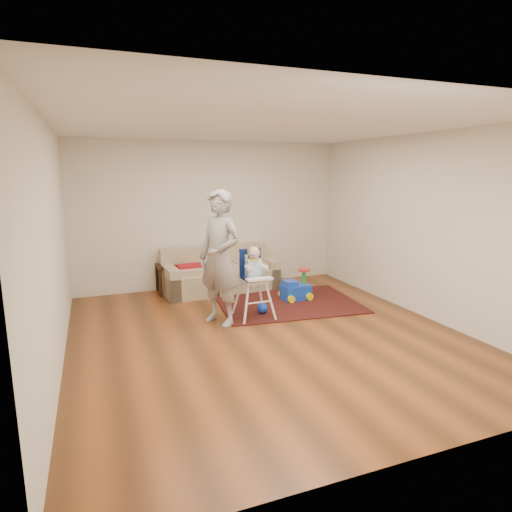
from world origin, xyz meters
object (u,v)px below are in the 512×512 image
object	(u,v)px
ride_on_toy	(296,284)
adult	(220,258)
high_chair	(254,284)
side_table	(171,278)
toy_ball	(262,308)
sofa	(220,270)

from	to	relation	value
ride_on_toy	adult	distance (m)	1.77
adult	high_chair	bearing A→B (deg)	63.09
ride_on_toy	side_table	bearing A→B (deg)	142.52
side_table	high_chair	bearing A→B (deg)	-63.66
ride_on_toy	toy_ball	bearing A→B (deg)	-152.77
sofa	ride_on_toy	bearing A→B (deg)	-48.40
side_table	adult	size ratio (longest dim) A/B	0.27
high_chair	adult	size ratio (longest dim) A/B	0.57
sofa	ride_on_toy	distance (m)	1.45
side_table	sofa	bearing A→B (deg)	-14.70
sofa	ride_on_toy	world-z (taller)	sofa
sofa	side_table	world-z (taller)	sofa
toy_ball	side_table	bearing A→B (deg)	121.89
high_chair	side_table	bearing A→B (deg)	115.02
ride_on_toy	toy_ball	world-z (taller)	ride_on_toy
adult	sofa	bearing A→B (deg)	131.69
high_chair	adult	bearing A→B (deg)	-176.28
side_table	ride_on_toy	bearing A→B (deg)	-33.40
toy_ball	adult	bearing A→B (deg)	-169.10
side_table	ride_on_toy	size ratio (longest dim) A/B	1.00
toy_ball	adult	world-z (taller)	adult
sofa	adult	size ratio (longest dim) A/B	1.10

